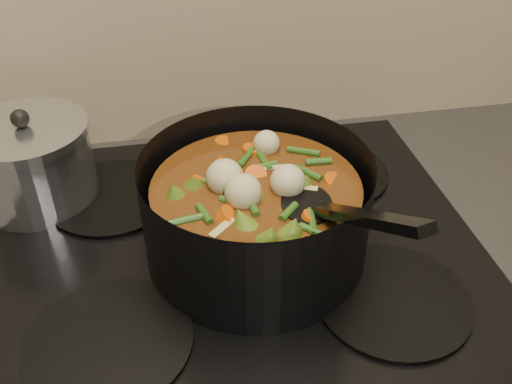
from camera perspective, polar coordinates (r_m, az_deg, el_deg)
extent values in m
cube|color=black|center=(0.77, -1.80, -7.70)|extent=(2.64, 0.64, 0.05)
cube|color=black|center=(0.75, -1.85, -5.78)|extent=(0.62, 0.54, 0.02)
cylinder|color=black|center=(0.65, -14.47, -14.22)|extent=(0.18, 0.18, 0.01)
cylinder|color=black|center=(0.69, 13.52, -10.35)|extent=(0.18, 0.18, 0.01)
cylinder|color=black|center=(0.84, -14.20, -0.43)|extent=(0.18, 0.18, 0.01)
cylinder|color=black|center=(0.87, 7.21, 1.95)|extent=(0.18, 0.18, 0.01)
cylinder|color=black|center=(0.68, 0.00, -1.76)|extent=(0.29, 0.29, 0.14)
cylinder|color=black|center=(0.73, 0.00, -5.68)|extent=(0.27, 0.27, 0.01)
cylinder|color=#5B2C0F|center=(0.69, 0.00, -2.49)|extent=(0.25, 0.25, 0.09)
cylinder|color=#D05B09|center=(0.67, 3.06, 0.79)|extent=(0.03, 0.03, 0.02)
cylinder|color=#D05B09|center=(0.71, 2.46, 3.17)|extent=(0.04, 0.04, 0.02)
cylinder|color=#D05B09|center=(0.74, -2.88, 4.40)|extent=(0.04, 0.04, 0.02)
cylinder|color=#D05B09|center=(0.68, -4.14, 1.12)|extent=(0.03, 0.03, 0.02)
cylinder|color=#D05B09|center=(0.63, -5.87, -2.04)|extent=(0.04, 0.03, 0.02)
cylinder|color=#D05B09|center=(0.64, -0.18, -1.50)|extent=(0.04, 0.04, 0.02)
cylinder|color=#D05B09|center=(0.63, 4.39, -1.90)|extent=(0.03, 0.04, 0.02)
cylinder|color=#D05B09|center=(0.68, 7.78, 1.18)|extent=(0.03, 0.03, 0.02)
cylinder|color=#D05B09|center=(0.70, 2.05, 2.57)|extent=(0.04, 0.04, 0.02)
cylinder|color=#D05B09|center=(0.73, -2.31, 3.89)|extent=(0.04, 0.04, 0.02)
cylinder|color=#D05B09|center=(0.67, -2.96, 0.98)|extent=(0.03, 0.03, 0.02)
cylinder|color=#D05B09|center=(0.64, -4.85, -1.49)|extent=(0.04, 0.04, 0.02)
sphere|color=beige|center=(0.67, 4.83, 1.83)|extent=(0.04, 0.04, 0.04)
sphere|color=beige|center=(0.70, -2.50, 3.60)|extent=(0.04, 0.04, 0.04)
sphere|color=beige|center=(0.62, -3.16, -1.15)|extent=(0.04, 0.04, 0.04)
sphere|color=beige|center=(0.65, 4.89, 0.50)|extent=(0.04, 0.04, 0.04)
cone|color=#55711C|center=(0.62, -4.80, -2.23)|extent=(0.04, 0.04, 0.03)
cone|color=#55711C|center=(0.61, 3.83, -2.71)|extent=(0.04, 0.04, 0.03)
cone|color=#55711C|center=(0.68, 6.40, 1.89)|extent=(0.04, 0.04, 0.03)
cone|color=#55711C|center=(0.72, 0.37, 4.57)|extent=(0.04, 0.04, 0.03)
cone|color=#55711C|center=(0.69, -6.10, 2.31)|extent=(0.04, 0.04, 0.03)
cone|color=#55711C|center=(0.61, -4.51, -2.39)|extent=(0.04, 0.04, 0.03)
cone|color=#55711C|center=(0.61, 4.15, -2.57)|extent=(0.04, 0.04, 0.03)
cylinder|color=#2F5819|center=(0.69, 1.93, 2.50)|extent=(0.01, 0.04, 0.01)
cylinder|color=#2F5819|center=(0.74, -1.42, 5.01)|extent=(0.03, 0.03, 0.01)
cylinder|color=#2F5819|center=(0.70, -5.23, 2.85)|extent=(0.04, 0.02, 0.01)
cylinder|color=#2F5819|center=(0.65, -5.06, 0.21)|extent=(0.02, 0.04, 0.01)
cylinder|color=#2F5819|center=(0.63, -2.06, -1.03)|extent=(0.02, 0.04, 0.01)
cylinder|color=#2F5819|center=(0.59, 1.90, -4.40)|extent=(0.04, 0.02, 0.01)
cylinder|color=#2F5819|center=(0.63, 5.83, -1.38)|extent=(0.03, 0.03, 0.01)
cylinder|color=#2F5819|center=(0.67, 4.90, 1.45)|extent=(0.01, 0.04, 0.01)
cylinder|color=#2F5819|center=(0.69, 1.85, 2.53)|extent=(0.03, 0.03, 0.01)
cylinder|color=#2F5819|center=(0.74, -1.62, 4.98)|extent=(0.04, 0.02, 0.01)
cylinder|color=#2F5819|center=(0.70, -5.33, 2.76)|extent=(0.02, 0.04, 0.01)
cylinder|color=#2F5819|center=(0.65, -5.04, 0.12)|extent=(0.02, 0.04, 0.01)
cylinder|color=#2F5819|center=(0.63, -1.97, -1.06)|extent=(0.04, 0.02, 0.01)
cylinder|color=#2F5819|center=(0.59, 2.14, -4.37)|extent=(0.03, 0.03, 0.01)
cylinder|color=#2F5819|center=(0.63, 5.92, -1.28)|extent=(0.01, 0.04, 0.01)
cube|color=tan|center=(0.65, -5.72, -0.25)|extent=(0.04, 0.01, 0.00)
cube|color=tan|center=(0.61, 2.21, -2.70)|extent=(0.02, 0.04, 0.00)
cube|color=tan|center=(0.69, 5.18, 2.11)|extent=(0.04, 0.03, 0.00)
cube|color=tan|center=(0.71, -2.46, 3.64)|extent=(0.04, 0.03, 0.00)
cube|color=tan|center=(0.64, -5.27, -1.00)|extent=(0.03, 0.04, 0.00)
ellipsoid|color=black|center=(0.64, 5.09, -1.32)|extent=(0.07, 0.08, 0.01)
cube|color=black|center=(0.55, 10.89, -2.57)|extent=(0.06, 0.16, 0.10)
cylinder|color=silver|center=(0.85, -21.38, 2.41)|extent=(0.16, 0.16, 0.10)
cylinder|color=silver|center=(0.82, -22.25, 5.70)|extent=(0.17, 0.17, 0.01)
sphere|color=black|center=(0.81, -22.55, 6.81)|extent=(0.02, 0.02, 0.02)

